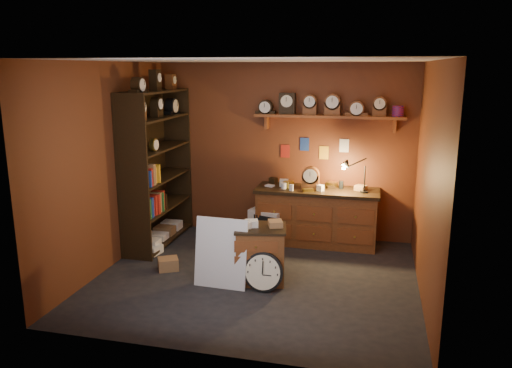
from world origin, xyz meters
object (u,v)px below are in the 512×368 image
object	(u,v)px
workbench	(317,213)
low_cabinet	(261,252)
big_round_clock	(263,272)
shelving_unit	(155,162)

from	to	relation	value
workbench	low_cabinet	xyz separation A→B (m)	(-0.51, -1.54, -0.09)
workbench	big_round_clock	distance (m)	1.88
workbench	low_cabinet	world-z (taller)	workbench
low_cabinet	workbench	bearing A→B (deg)	60.64
shelving_unit	big_round_clock	xyz separation A→B (m)	(1.96, -1.32, -1.02)
workbench	low_cabinet	size ratio (longest dim) A/B	2.29
shelving_unit	low_cabinet	bearing A→B (deg)	-29.37
low_cabinet	big_round_clock	world-z (taller)	low_cabinet
big_round_clock	low_cabinet	bearing A→B (deg)	109.73
workbench	big_round_clock	xyz separation A→B (m)	(-0.41, -1.81, -0.24)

